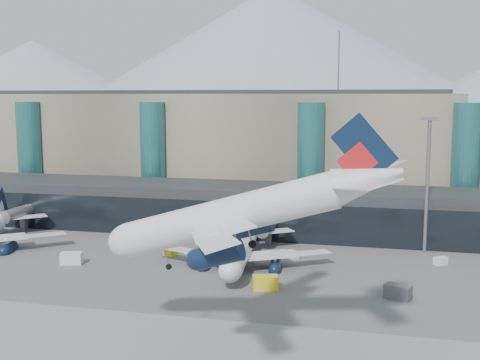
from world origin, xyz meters
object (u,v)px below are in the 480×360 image
hero_jet (256,202)px  veh_a (71,258)px  veh_g (293,254)px  veh_c (398,292)px  veh_d (440,261)px  veh_h (265,283)px  jet_parked_mid (242,241)px  lightmast_mid (428,177)px  veh_b (172,250)px

hero_jet → veh_a: bearing=145.5°
hero_jet → veh_g: size_ratio=15.72×
hero_jet → veh_c: 33.54m
veh_d → veh_g: size_ratio=1.02×
veh_a → veh_h: veh_h is taller
jet_parked_mid → veh_c: bearing=-122.7°
lightmast_mid → veh_c: lightmast_mid is taller
hero_jet → jet_parked_mid: bearing=108.0°
veh_a → veh_g: (37.45, 12.94, -0.35)m
veh_a → veh_g: 39.62m
lightmast_mid → veh_c: size_ratio=6.74×
veh_g → veh_h: 18.91m
hero_jet → veh_d: (23.97, 44.56, -17.16)m
jet_parked_mid → lightmast_mid: bearing=-70.2°
veh_b → veh_h: (20.92, -15.93, 0.21)m
lightmast_mid → veh_h: bearing=-131.0°
lightmast_mid → hero_jet: size_ratio=0.70×
jet_parked_mid → veh_b: size_ratio=11.03×
veh_g → veh_b: bearing=-133.0°
jet_parked_mid → veh_b: 14.68m
veh_a → hero_jet: bearing=-51.5°
veh_b → veh_c: veh_c is taller
jet_parked_mid → veh_h: jet_parked_mid is taller
hero_jet → veh_b: bearing=124.0°
veh_c → hero_jet: bearing=-103.3°
jet_parked_mid → veh_c: (26.49, -13.18, -2.97)m
hero_jet → veh_h: bearing=100.8°
hero_jet → veh_c: (16.21, 24.09, -16.79)m
lightmast_mid → jet_parked_mid: bearing=-154.0°
veh_c → veh_a: bearing=-165.3°
jet_parked_mid → veh_d: 35.17m
veh_a → veh_h: bearing=-23.8°
veh_a → veh_b: size_ratio=1.23×
jet_parked_mid → veh_d: bearing=-84.2°
veh_g → veh_c: bearing=-6.1°
veh_h → veh_c: bearing=-16.0°
veh_c → veh_d: size_ratio=1.60×
veh_d → veh_h: (-27.42, -20.60, 0.39)m
veh_d → veh_h: veh_h is taller
hero_jet → veh_d: 53.43m
jet_parked_mid → veh_g: size_ratio=14.14×
veh_b → veh_d: veh_b is taller
lightmast_mid → veh_a: lightmast_mid is taller
veh_g → veh_d: bearing=43.4°
veh_a → veh_g: bearing=4.6°
veh_c → veh_g: 26.14m
veh_h → hero_jet: bearing=-98.2°
lightmast_mid → hero_jet: lightmast_mid is taller
lightmast_mid → hero_jet: (-21.79, -52.94, 3.42)m
veh_b → veh_d: 48.57m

